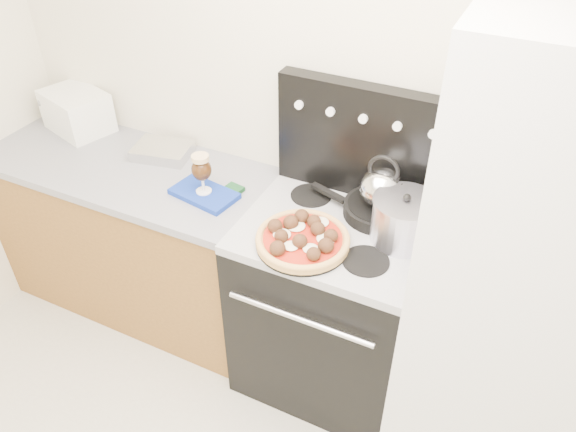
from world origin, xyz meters
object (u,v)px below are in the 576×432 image
Objects in this scene: base_cabinet at (141,239)px; skillet at (379,209)px; beer_glass at (202,174)px; fridge at (516,277)px; pizza_pan at (303,244)px; pizza at (303,238)px; stock_pot at (403,221)px; toaster_oven at (77,111)px; oven_mitt at (204,194)px; stove_body at (331,308)px; tea_kettle at (382,185)px.

skillet reaches higher than base_cabinet.
beer_glass is at bearing -6.74° from base_cabinet.
fridge reaches higher than base_cabinet.
pizza_pan is 0.03m from pizza.
skillet is (0.74, 0.18, -0.07)m from beer_glass.
fridge is 6.44× the size of skillet.
pizza is at bearing -169.52° from fridge.
stock_pot is at bearing 31.69° from pizza.
fridge reaches higher than beer_glass.
stock_pot is (-0.44, 0.06, 0.06)m from fridge.
fridge is 0.79m from pizza.
pizza is at bearing 3.01° from toaster_oven.
pizza is at bearing -14.05° from oven_mitt.
fridge is 10.05× the size of beer_glass.
base_cabinet is 1.48m from stock_pot.
pizza_pan is (1.46, -0.37, -0.08)m from toaster_oven.
beer_glass is (0.49, -0.06, 0.59)m from base_cabinet.
stove_body is 2.67× the size of toaster_oven.
oven_mitt is 0.80× the size of pizza_pan.
stock_pot is at bearing 0.52° from base_cabinet.
stove_body is 2.42× the size of pizza_pan.
fridge is 0.45m from stock_pot.
beer_glass reaches higher than pizza_pan.
tea_kettle is at bearing 57.50° from pizza_pan.
pizza_pan is 0.99× the size of pizza.
fridge reaches higher than stock_pot.
skillet is 1.51× the size of tea_kettle.
toaster_oven is 1.34× the size of stock_pot.
pizza_pan is 0.38m from skillet.
oven_mitt is 0.88m from stock_pot.
fridge reaches higher than toaster_oven.
pizza is at bearing -10.62° from base_cabinet.
toaster_oven is 1.51m from pizza_pan.
pizza is at bearing -14.05° from beer_glass.
oven_mitt is 1.18× the size of stock_pot.
pizza_pan is at bearing -112.94° from tea_kettle.
pizza reaches higher than pizza_pan.
beer_glass reaches higher than oven_mitt.
tea_kettle is at bearing 13.76° from oven_mitt.
base_cabinet is 3.96× the size of pizza.
stock_pot reaches higher than pizza.
stove_body is 0.85m from beer_glass.
oven_mitt is at bearing -166.24° from skillet.
pizza is at bearing -113.94° from stove_body.
skillet is (1.67, -0.05, -0.06)m from toaster_oven.
tea_kettle is (-0.57, 0.17, 0.12)m from fridge.
pizza is (0.54, -0.14, 0.05)m from oven_mitt.
pizza_pan is 0.40m from stock_pot.
toaster_oven is 1.14× the size of oven_mitt.
fridge is 1.32m from oven_mitt.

